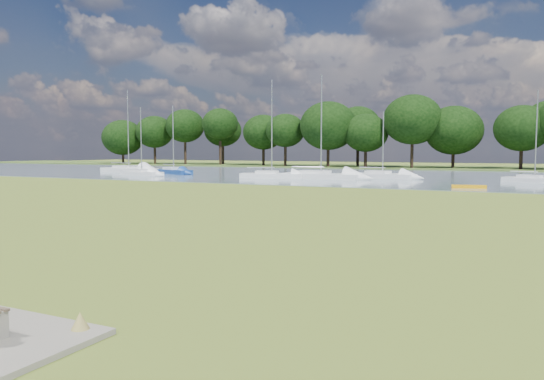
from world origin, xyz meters
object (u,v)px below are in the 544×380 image
at_px(kayak, 469,187).
at_px(sailboat_5, 128,168).
at_px(sailboat_1, 271,173).
at_px(sailboat_7, 382,174).
at_px(sailboat_3, 173,170).
at_px(sailboat_6, 534,178).
at_px(sailboat_8, 141,172).
at_px(sailboat_4, 320,174).

xyz_separation_m(kayak, sailboat_5, (-44.54, 11.15, 0.39)).
distance_m(sailboat_1, sailboat_7, 11.80).
relative_size(kayak, sailboat_1, 0.25).
relative_size(sailboat_3, sailboat_6, 1.00).
height_order(sailboat_5, sailboat_8, sailboat_5).
xyz_separation_m(sailboat_5, sailboat_8, (7.54, -6.27, -0.09)).
height_order(sailboat_1, sailboat_4, sailboat_4).
xyz_separation_m(sailboat_4, sailboat_7, (5.59, 3.69, -0.06)).
relative_size(kayak, sailboat_7, 0.36).
relative_size(kayak, sailboat_4, 0.24).
bearing_deg(sailboat_7, sailboat_3, -161.84).
relative_size(sailboat_5, sailboat_7, 1.52).
height_order(sailboat_4, sailboat_8, sailboat_4).
bearing_deg(sailboat_6, sailboat_3, -156.01).
distance_m(sailboat_6, sailboat_7, 14.56).
bearing_deg(sailboat_3, sailboat_7, 26.05).
bearing_deg(sailboat_5, kayak, -5.60).
bearing_deg(sailboat_4, sailboat_6, 10.21).
distance_m(sailboat_3, sailboat_7, 25.99).
xyz_separation_m(sailboat_3, sailboat_7, (25.92, 1.86, -0.05)).
relative_size(sailboat_4, sailboat_6, 1.27).
height_order(kayak, sailboat_1, sailboat_1).
distance_m(kayak, sailboat_7, 15.16).
height_order(sailboat_5, sailboat_7, sailboat_5).
xyz_separation_m(sailboat_6, sailboat_7, (-14.51, 1.10, 0.02)).
bearing_deg(sailboat_3, sailboat_1, 10.14).
height_order(sailboat_5, sailboat_6, sailboat_5).
xyz_separation_m(sailboat_1, sailboat_6, (25.18, 3.95, -0.06)).
bearing_deg(sailboat_1, sailboat_8, 170.12).
xyz_separation_m(sailboat_1, sailboat_8, (-16.39, -1.50, -0.07)).
xyz_separation_m(kayak, sailboat_8, (-37.01, 4.88, 0.30)).
relative_size(sailboat_6, sailboat_7, 1.17).
distance_m(kayak, sailboat_4, 17.36).
bearing_deg(sailboat_6, sailboat_5, -158.05).
bearing_deg(sailboat_8, sailboat_6, 21.48).
relative_size(sailboat_3, sailboat_5, 0.77).
bearing_deg(sailboat_8, sailboat_7, 27.62).
height_order(kayak, sailboat_8, sailboat_8).
height_order(sailboat_6, sailboat_8, sailboat_6).
bearing_deg(sailboat_6, kayak, -90.92).
xyz_separation_m(sailboat_3, sailboat_5, (-8.66, 1.58, 0.01)).
relative_size(sailboat_7, sailboat_8, 0.91).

